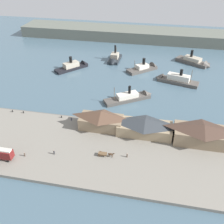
{
  "coord_description": "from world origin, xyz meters",
  "views": [
    {
      "loc": [
        21.26,
        -89.41,
        63.41
      ],
      "look_at": [
        2.94,
        1.75,
        2.0
      ],
      "focal_mm": 41.23,
      "sensor_mm": 36.0,
      "label": 1
    }
  ],
  "objects_px": {
    "mooring_post_west": "(12,111)",
    "ferry_moored_west": "(146,68)",
    "horse_cart": "(105,154)",
    "ferry_outer_harbor": "(114,59)",
    "pedestrian_walking_east": "(25,154)",
    "mooring_post_center_west": "(61,117)",
    "ferry_departing_north": "(196,62)",
    "ferry_shed_west_terminal": "(145,126)",
    "ferry_approaching_east": "(133,97)",
    "ferry_shed_customs_shed": "(101,119)",
    "mooring_post_east": "(23,112)",
    "pedestrian_near_cart": "(54,152)",
    "street_tram": "(1,153)",
    "pedestrian_near_west_shed": "(71,119)",
    "ferry_approaching_west": "(174,79)",
    "ferry_near_quay": "(75,66)",
    "pedestrian_walking_west": "(127,155)",
    "ferry_shed_central_terminal": "(203,134)"
  },
  "relations": [
    {
      "from": "pedestrian_walking_east",
      "to": "pedestrian_near_west_shed",
      "type": "height_order",
      "value": "pedestrian_near_west_shed"
    },
    {
      "from": "ferry_near_quay",
      "to": "ferry_moored_west",
      "type": "height_order",
      "value": "ferry_near_quay"
    },
    {
      "from": "horse_cart",
      "to": "ferry_outer_harbor",
      "type": "distance_m",
      "value": 87.96
    },
    {
      "from": "horse_cart",
      "to": "pedestrian_near_cart",
      "type": "bearing_deg",
      "value": -171.65
    },
    {
      "from": "ferry_near_quay",
      "to": "ferry_approaching_east",
      "type": "relative_size",
      "value": 0.85
    },
    {
      "from": "ferry_approaching_east",
      "to": "ferry_departing_north",
      "type": "xyz_separation_m",
      "value": [
        32.9,
        49.87,
        0.24
      ]
    },
    {
      "from": "ferry_shed_central_terminal",
      "to": "pedestrian_near_west_shed",
      "type": "xyz_separation_m",
      "value": [
        -51.95,
        3.86,
        -3.18
      ]
    },
    {
      "from": "horse_cart",
      "to": "ferry_departing_north",
      "type": "relative_size",
      "value": 0.26
    },
    {
      "from": "mooring_post_west",
      "to": "street_tram",
      "type": "bearing_deg",
      "value": -67.22
    },
    {
      "from": "ferry_approaching_east",
      "to": "ferry_moored_west",
      "type": "distance_m",
      "value": 35.9
    },
    {
      "from": "ferry_approaching_west",
      "to": "pedestrian_walking_east",
      "type": "bearing_deg",
      "value": -125.68
    },
    {
      "from": "pedestrian_near_west_shed",
      "to": "ferry_near_quay",
      "type": "xyz_separation_m",
      "value": [
        -16.2,
        54.2,
        -0.52
      ]
    },
    {
      "from": "mooring_post_west",
      "to": "ferry_approaching_west",
      "type": "distance_m",
      "value": 83.21
    },
    {
      "from": "horse_cart",
      "to": "mooring_post_east",
      "type": "relative_size",
      "value": 6.49
    },
    {
      "from": "ferry_shed_west_terminal",
      "to": "ferry_moored_west",
      "type": "bearing_deg",
      "value": 94.62
    },
    {
      "from": "street_tram",
      "to": "ferry_approaching_west",
      "type": "xyz_separation_m",
      "value": [
        57.88,
        73.33,
        -2.03
      ]
    },
    {
      "from": "pedestrian_walking_east",
      "to": "mooring_post_center_west",
      "type": "xyz_separation_m",
      "value": [
        4.09,
        24.9,
        -0.31
      ]
    },
    {
      "from": "pedestrian_near_west_shed",
      "to": "mooring_post_east",
      "type": "relative_size",
      "value": 1.92
    },
    {
      "from": "ferry_near_quay",
      "to": "ferry_outer_harbor",
      "type": "height_order",
      "value": "ferry_outer_harbor"
    },
    {
      "from": "mooring_post_center_west",
      "to": "ferry_outer_harbor",
      "type": "bearing_deg",
      "value": 81.84
    },
    {
      "from": "ferry_near_quay",
      "to": "ferry_moored_west",
      "type": "bearing_deg",
      "value": 8.14
    },
    {
      "from": "pedestrian_walking_east",
      "to": "mooring_post_east",
      "type": "bearing_deg",
      "value": 118.29
    },
    {
      "from": "pedestrian_near_cart",
      "to": "mooring_post_center_west",
      "type": "height_order",
      "value": "pedestrian_near_cart"
    },
    {
      "from": "mooring_post_east",
      "to": "ferry_departing_north",
      "type": "xyz_separation_m",
      "value": [
        77.83,
        73.19,
        -0.11
      ]
    },
    {
      "from": "pedestrian_near_west_shed",
      "to": "mooring_post_center_west",
      "type": "bearing_deg",
      "value": 167.53
    },
    {
      "from": "pedestrian_near_cart",
      "to": "ferry_near_quay",
      "type": "relative_size",
      "value": 0.09
    },
    {
      "from": "ferry_shed_customs_shed",
      "to": "ferry_outer_harbor",
      "type": "relative_size",
      "value": 1.05
    },
    {
      "from": "pedestrian_near_west_shed",
      "to": "ferry_near_quay",
      "type": "bearing_deg",
      "value": 106.64
    },
    {
      "from": "mooring_post_east",
      "to": "ferry_shed_west_terminal",
      "type": "bearing_deg",
      "value": -4.36
    },
    {
      "from": "mooring_post_west",
      "to": "ferry_moored_west",
      "type": "height_order",
      "value": "ferry_moored_west"
    },
    {
      "from": "ferry_shed_customs_shed",
      "to": "ferry_approaching_east",
      "type": "xyz_separation_m",
      "value": [
        9.18,
        26.87,
        -3.86
      ]
    },
    {
      "from": "pedestrian_near_cart",
      "to": "ferry_approaching_west",
      "type": "distance_m",
      "value": 79.27
    },
    {
      "from": "street_tram",
      "to": "ferry_near_quay",
      "type": "xyz_separation_m",
      "value": [
        -0.32,
        80.64,
        -2.25
      ]
    },
    {
      "from": "ferry_shed_customs_shed",
      "to": "ferry_departing_north",
      "type": "xyz_separation_m",
      "value": [
        42.08,
        76.74,
        -3.62
      ]
    },
    {
      "from": "street_tram",
      "to": "pedestrian_walking_east",
      "type": "relative_size",
      "value": 5.03
    },
    {
      "from": "pedestrian_near_cart",
      "to": "mooring_post_center_west",
      "type": "bearing_deg",
      "value": 104.25
    },
    {
      "from": "mooring_post_east",
      "to": "ferry_outer_harbor",
      "type": "xyz_separation_m",
      "value": [
        27.22,
        67.55,
        -0.12
      ]
    },
    {
      "from": "ferry_departing_north",
      "to": "ferry_shed_west_terminal",
      "type": "bearing_deg",
      "value": -107.8
    },
    {
      "from": "ferry_shed_central_terminal",
      "to": "pedestrian_walking_east",
      "type": "relative_size",
      "value": 12.56
    },
    {
      "from": "mooring_post_west",
      "to": "ferry_shed_west_terminal",
      "type": "bearing_deg",
      "value": -3.85
    },
    {
      "from": "mooring_post_center_west",
      "to": "ferry_approaching_east",
      "type": "bearing_deg",
      "value": 40.46
    },
    {
      "from": "pedestrian_walking_east",
      "to": "ferry_near_quay",
      "type": "bearing_deg",
      "value": 95.41
    },
    {
      "from": "ferry_approaching_west",
      "to": "street_tram",
      "type": "bearing_deg",
      "value": -128.28
    },
    {
      "from": "horse_cart",
      "to": "mooring_post_west",
      "type": "bearing_deg",
      "value": 157.36
    },
    {
      "from": "ferry_shed_customs_shed",
      "to": "pedestrian_walking_east",
      "type": "height_order",
      "value": "ferry_shed_customs_shed"
    },
    {
      "from": "street_tram",
      "to": "horse_cart",
      "type": "height_order",
      "value": "street_tram"
    },
    {
      "from": "mooring_post_east",
      "to": "ferry_approaching_east",
      "type": "distance_m",
      "value": 50.63
    },
    {
      "from": "pedestrian_walking_west",
      "to": "ferry_moored_west",
      "type": "relative_size",
      "value": 0.09
    },
    {
      "from": "pedestrian_walking_west",
      "to": "pedestrian_walking_east",
      "type": "relative_size",
      "value": 1.01
    },
    {
      "from": "ferry_moored_west",
      "to": "pedestrian_near_cart",
      "type": "bearing_deg",
      "value": -107.05
    }
  ]
}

